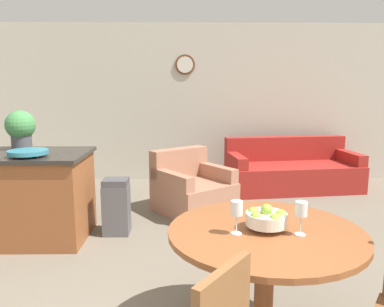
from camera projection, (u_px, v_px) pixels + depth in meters
The scene contains 11 objects.
wall_back at pixel (176, 103), 6.53m from camera, with size 8.00×0.09×2.70m.
dining_table at pixel (265, 257), 2.28m from camera, with size 1.18×1.18×0.76m.
fruit_bowl at pixel (266, 218), 2.23m from camera, with size 0.25×0.25×0.16m.
wine_glass_left at pixel (237, 210), 2.16m from camera, with size 0.07×0.07×0.20m.
wine_glass_right at pixel (301, 210), 2.14m from camera, with size 0.07×0.07×0.20m.
kitchen_island at pixel (23, 196), 3.99m from camera, with size 1.39×0.90×0.94m.
teal_bowl at pixel (28, 152), 3.70m from camera, with size 0.39×0.39×0.06m.
potted_plant at pixel (21, 128), 4.12m from camera, with size 0.32×0.32×0.43m.
trash_bin at pixel (116, 207), 4.15m from camera, with size 0.28×0.25×0.62m.
couch at pixel (291, 172), 6.03m from camera, with size 2.14×1.17×0.81m.
armchair at pixel (192, 191), 4.92m from camera, with size 1.18×1.19×0.80m.
Camera 1 is at (0.17, -0.97, 1.60)m, focal length 35.00 mm.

